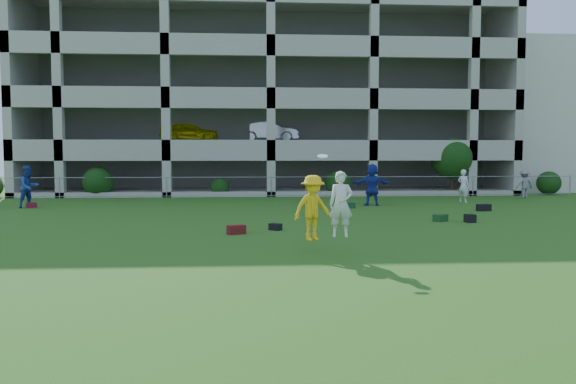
{
  "coord_description": "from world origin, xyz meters",
  "views": [
    {
      "loc": [
        -1.23,
        -13.44,
        2.55
      ],
      "look_at": [
        -0.11,
        3.0,
        1.4
      ],
      "focal_mm": 35.0,
      "sensor_mm": 36.0,
      "label": 1
    }
  ],
  "objects": [
    {
      "name": "shrub_row",
      "position": [
        4.59,
        19.7,
        1.51
      ],
      "size": [
        34.38,
        2.52,
        3.5
      ],
      "color": "#163D11",
      "rests_on": "ground"
    },
    {
      "name": "bag_black_e",
      "position": [
        9.03,
        10.47,
        0.15
      ],
      "size": [
        0.65,
        0.42,
        0.3
      ],
      "primitive_type": "cube",
      "rotation": [
        0.0,
        0.0,
        0.21
      ],
      "color": "black",
      "rests_on": "ground"
    },
    {
      "name": "parking_garage",
      "position": [
        -0.01,
        27.7,
        6.01
      ],
      "size": [
        30.0,
        14.0,
        12.0
      ],
      "color": "#9E998C",
      "rests_on": "ground"
    },
    {
      "name": "bystander_e",
      "position": [
        9.78,
        14.8,
        0.85
      ],
      "size": [
        0.71,
        0.74,
        1.7
      ],
      "primitive_type": "imported",
      "rotation": [
        0.0,
        0.0,
        2.25
      ],
      "color": "white",
      "rests_on": "ground"
    },
    {
      "name": "bag_red_f",
      "position": [
        -11.38,
        13.26,
        0.12
      ],
      "size": [
        0.53,
        0.45,
        0.24
      ],
      "primitive_type": "cube",
      "rotation": [
        0.0,
        0.0,
        0.47
      ],
      "color": "#540E19",
      "rests_on": "ground"
    },
    {
      "name": "frisbee_contest",
      "position": [
        0.54,
        0.78,
        1.17
      ],
      "size": [
        1.55,
        1.58,
        2.25
      ],
      "color": "yellow",
      "rests_on": "ground"
    },
    {
      "name": "crate_d",
      "position": [
        6.84,
        6.53,
        0.15
      ],
      "size": [
        0.36,
        0.36,
        0.3
      ],
      "primitive_type": "cube",
      "rotation": [
        0.0,
        0.0,
        0.03
      ],
      "color": "black",
      "rests_on": "ground"
    },
    {
      "name": "bystander_a",
      "position": [
        -11.53,
        13.4,
        0.98
      ],
      "size": [
        1.18,
        1.21,
        1.96
      ],
      "primitive_type": "imported",
      "rotation": [
        0.0,
        0.0,
        0.88
      ],
      "color": "navy",
      "rests_on": "ground"
    },
    {
      "name": "bag_green_g",
      "position": [
        3.37,
        12.15,
        0.12
      ],
      "size": [
        0.57,
        0.44,
        0.25
      ],
      "primitive_type": "cube",
      "rotation": [
        0.0,
        0.0,
        -0.31
      ],
      "color": "#13351D",
      "rests_on": "ground"
    },
    {
      "name": "bag_green_c",
      "position": [
        5.86,
        6.93,
        0.13
      ],
      "size": [
        0.61,
        0.57,
        0.26
      ],
      "primitive_type": "cube",
      "rotation": [
        0.0,
        0.0,
        0.59
      ],
      "color": "#153B15",
      "rests_on": "ground"
    },
    {
      "name": "stucco_building",
      "position": [
        23.0,
        28.0,
        5.0
      ],
      "size": [
        16.0,
        14.0,
        10.0
      ],
      "primitive_type": "cube",
      "color": "beige",
      "rests_on": "ground"
    },
    {
      "name": "fence",
      "position": [
        0.0,
        19.0,
        0.61
      ],
      "size": [
        36.06,
        0.06,
        1.2
      ],
      "color": "gray",
      "rests_on": "ground"
    },
    {
      "name": "bag_black_b",
      "position": [
        -0.4,
        4.96,
        0.11
      ],
      "size": [
        0.47,
        0.44,
        0.22
      ],
      "primitive_type": "cube",
      "rotation": [
        0.0,
        0.0,
        -0.67
      ],
      "color": "black",
      "rests_on": "ground"
    },
    {
      "name": "ground",
      "position": [
        0.0,
        0.0,
        0.0
      ],
      "size": [
        100.0,
        100.0,
        0.0
      ],
      "primitive_type": "plane",
      "color": "#235114",
      "rests_on": "ground"
    },
    {
      "name": "bystander_d",
      "position": [
        4.67,
        13.32,
        1.01
      ],
      "size": [
        1.89,
        0.64,
        2.03
      ],
      "primitive_type": "imported",
      "rotation": [
        0.0,
        0.0,
        3.12
      ],
      "color": "#213198",
      "rests_on": "ground"
    },
    {
      "name": "bag_red_a",
      "position": [
        -1.67,
        4.14,
        0.14
      ],
      "size": [
        0.63,
        0.51,
        0.28
      ],
      "primitive_type": "cube",
      "rotation": [
        0.0,
        0.0,
        0.46
      ],
      "color": "#500D15",
      "rests_on": "ground"
    },
    {
      "name": "bystander_f",
      "position": [
        14.19,
        17.1,
        0.8
      ],
      "size": [
        1.12,
        0.76,
        1.6
      ],
      "primitive_type": "imported",
      "rotation": [
        0.0,
        0.0,
        3.31
      ],
      "color": "gray",
      "rests_on": "ground"
    }
  ]
}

